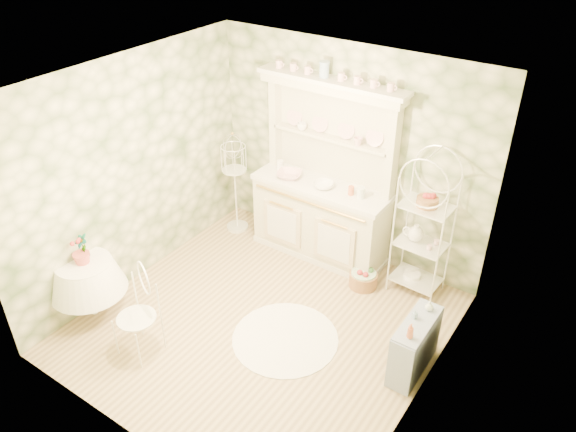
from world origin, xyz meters
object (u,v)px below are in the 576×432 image
Objects in this scene: side_shelf at (414,346)px; bakers_rack at (423,228)px; kitchen_dresser at (322,175)px; round_table at (89,288)px; floor_basket at (363,278)px; birdcage_stand at (235,179)px; cafe_chair at (137,322)px.

bakers_rack is at bearing 112.38° from side_shelf.
kitchen_dresser is 2.97m from round_table.
bakers_rack is at bearing -0.18° from kitchen_dresser.
floor_basket is at bearing 43.25° from round_table.
birdcage_stand is (-3.07, 1.05, 0.47)m from side_shelf.
round_table is at bearing -95.79° from birdcage_stand.
cafe_chair is at bearing -6.73° from round_table.
bakers_rack is 3.24m from cafe_chair.
side_shelf is at bearing 20.77° from round_table.
bakers_rack is at bearing 40.90° from round_table.
bakers_rack reaches higher than round_table.
kitchen_dresser reaches higher than bakers_rack.
kitchen_dresser is 3.26× the size of side_shelf.
floor_basket is at bearing -4.21° from birdcage_stand.
side_shelf is at bearing 53.70° from cafe_chair.
birdcage_stand is at bearing -173.89° from bakers_rack.
round_table reaches higher than side_shelf.
birdcage_stand is (-0.64, 2.40, 0.38)m from cafe_chair.
bakers_rack reaches higher than birdcage_stand.
birdcage_stand is at bearing 84.21° from round_table.
kitchen_dresser is 1.37m from bakers_rack.
birdcage_stand reaches higher than side_shelf.
birdcage_stand is at bearing 129.50° from cafe_chair.
kitchen_dresser is 2.73m from cafe_chair.
round_table is at bearing -158.80° from side_shelf.
kitchen_dresser is 2.87× the size of cafe_chair.
side_shelf is at bearing -41.29° from floor_basket.
bakers_rack is 2.47× the size of side_shelf.
round_table is 3.15m from floor_basket.
round_table is at bearing -121.12° from kitchen_dresser.
bakers_rack is 5.14× the size of floor_basket.
cafe_chair is at bearing -121.99° from floor_basket.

